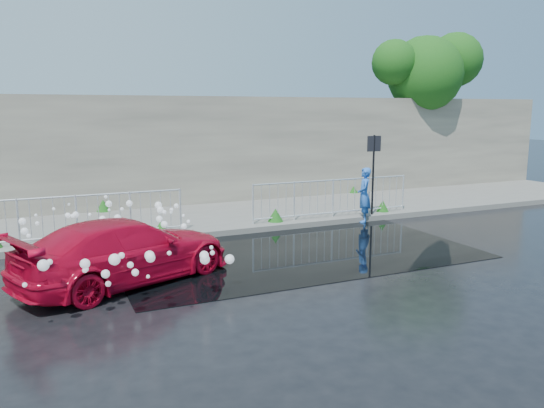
% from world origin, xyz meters
% --- Properties ---
extents(ground, '(90.00, 90.00, 0.00)m').
position_xyz_m(ground, '(0.00, 0.00, 0.00)').
color(ground, black).
rests_on(ground, ground).
extents(pavement, '(30.00, 4.00, 0.15)m').
position_xyz_m(pavement, '(0.00, 5.00, 0.07)').
color(pavement, '#5A5B56').
rests_on(pavement, ground).
extents(curb, '(30.00, 0.25, 0.16)m').
position_xyz_m(curb, '(0.00, 3.00, 0.08)').
color(curb, '#5A5B56').
rests_on(curb, ground).
extents(retaining_wall, '(30.00, 0.60, 3.50)m').
position_xyz_m(retaining_wall, '(0.00, 7.20, 1.90)').
color(retaining_wall, '#5F5950').
rests_on(retaining_wall, pavement).
extents(puddle, '(8.00, 5.00, 0.01)m').
position_xyz_m(puddle, '(0.50, 1.00, 0.01)').
color(puddle, black).
rests_on(puddle, ground).
extents(sign_post, '(0.45, 0.06, 2.50)m').
position_xyz_m(sign_post, '(4.20, 3.10, 1.72)').
color(sign_post, black).
rests_on(sign_post, ground).
extents(tree, '(4.96, 2.97, 6.29)m').
position_xyz_m(tree, '(9.69, 7.41, 4.76)').
color(tree, '#332114').
rests_on(tree, ground).
extents(railing_left, '(5.05, 0.05, 1.10)m').
position_xyz_m(railing_left, '(-4.00, 3.35, 0.74)').
color(railing_left, silver).
rests_on(railing_left, pavement).
extents(railing_right, '(5.05, 0.05, 1.10)m').
position_xyz_m(railing_right, '(3.00, 3.35, 0.74)').
color(railing_right, silver).
rests_on(railing_right, pavement).
extents(weeds, '(12.17, 3.93, 0.37)m').
position_xyz_m(weeds, '(-0.27, 4.47, 0.32)').
color(weeds, '#124312').
rests_on(weeds, pavement).
extents(water_spray, '(3.60, 5.73, 1.05)m').
position_xyz_m(water_spray, '(-3.30, 0.94, 0.68)').
color(water_spray, white).
rests_on(water_spray, ground).
extents(red_car, '(4.53, 3.21, 1.22)m').
position_xyz_m(red_car, '(-3.36, 0.18, 0.61)').
color(red_car, '#AD0622').
rests_on(red_car, ground).
extents(person, '(0.62, 0.69, 1.59)m').
position_xyz_m(person, '(3.80, 2.93, 0.79)').
color(person, blue).
rests_on(person, ground).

